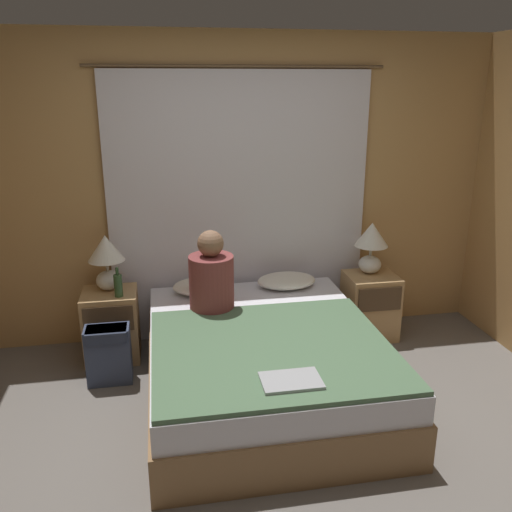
% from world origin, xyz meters
% --- Properties ---
extents(ground_plane, '(16.00, 16.00, 0.00)m').
position_xyz_m(ground_plane, '(0.00, 0.00, 0.00)').
color(ground_plane, '#66605B').
extents(wall_back, '(4.36, 0.06, 2.50)m').
position_xyz_m(wall_back, '(0.00, 1.78, 1.25)').
color(wall_back, tan).
rests_on(wall_back, ground_plane).
extents(curtain_panel, '(2.34, 0.02, 2.24)m').
position_xyz_m(curtain_panel, '(0.00, 1.71, 1.12)').
color(curtain_panel, silver).
rests_on(curtain_panel, ground_plane).
extents(bed, '(1.57, 1.96, 0.49)m').
position_xyz_m(bed, '(0.00, 0.68, 0.24)').
color(bed, olive).
rests_on(bed, ground_plane).
extents(nightstand_left, '(0.42, 0.39, 0.56)m').
position_xyz_m(nightstand_left, '(-1.08, 1.43, 0.28)').
color(nightstand_left, tan).
rests_on(nightstand_left, ground_plane).
extents(nightstand_right, '(0.42, 0.39, 0.56)m').
position_xyz_m(nightstand_right, '(1.08, 1.43, 0.28)').
color(nightstand_right, tan).
rests_on(nightstand_right, ground_plane).
extents(lamp_left, '(0.28, 0.28, 0.44)m').
position_xyz_m(lamp_left, '(-1.08, 1.49, 0.83)').
color(lamp_left, silver).
rests_on(lamp_left, nightstand_left).
extents(lamp_right, '(0.28, 0.28, 0.44)m').
position_xyz_m(lamp_right, '(1.08, 1.49, 0.83)').
color(lamp_right, silver).
rests_on(lamp_right, nightstand_right).
extents(pillow_left, '(0.48, 0.32, 0.12)m').
position_xyz_m(pillow_left, '(-0.34, 1.46, 0.55)').
color(pillow_left, silver).
rests_on(pillow_left, bed).
extents(pillow_right, '(0.48, 0.32, 0.12)m').
position_xyz_m(pillow_right, '(0.34, 1.46, 0.55)').
color(pillow_right, silver).
rests_on(pillow_right, bed).
extents(blanket_on_bed, '(1.51, 1.35, 0.03)m').
position_xyz_m(blanket_on_bed, '(0.00, 0.40, 0.50)').
color(blanket_on_bed, '#4C6B4C').
rests_on(blanket_on_bed, bed).
extents(person_left_in_bed, '(0.33, 0.33, 0.62)m').
position_xyz_m(person_left_in_bed, '(-0.31, 1.11, 0.74)').
color(person_left_in_bed, brown).
rests_on(person_left_in_bed, bed).
extents(beer_bottle_on_left_stand, '(0.06, 0.06, 0.23)m').
position_xyz_m(beer_bottle_on_left_stand, '(-0.99, 1.33, 0.65)').
color(beer_bottle_on_left_stand, '#2D4C28').
rests_on(beer_bottle_on_left_stand, nightstand_left).
extents(laptop_on_bed, '(0.34, 0.23, 0.02)m').
position_xyz_m(laptop_on_bed, '(0.01, -0.04, 0.53)').
color(laptop_on_bed, '#9EA0A5').
rests_on(laptop_on_bed, blanket_on_bed).
extents(backpack_on_floor, '(0.32, 0.20, 0.43)m').
position_xyz_m(backpack_on_floor, '(-1.08, 1.05, 0.24)').
color(backpack_on_floor, '#333D56').
rests_on(backpack_on_floor, ground_plane).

